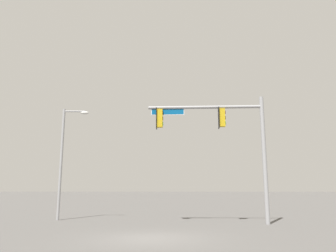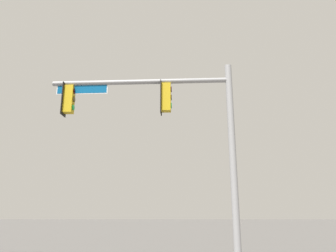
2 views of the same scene
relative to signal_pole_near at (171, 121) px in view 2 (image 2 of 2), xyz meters
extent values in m
cylinder|color=gray|center=(-2.22, -0.02, -1.52)|extent=(0.26, 0.26, 7.47)
cylinder|color=gray|center=(1.22, 0.01, 1.62)|extent=(6.87, 0.23, 0.19)
cube|color=black|center=(0.38, 0.00, 0.95)|extent=(0.03, 0.52, 1.30)
cube|color=#B79314|center=(0.19, 0.00, 0.95)|extent=(0.36, 0.32, 1.10)
cylinder|color=#B79314|center=(0.19, 0.00, 1.56)|extent=(0.04, 0.04, 0.12)
cylinder|color=#340503|center=(-0.01, 0.00, 1.28)|extent=(0.03, 0.22, 0.22)
cylinder|color=#392D05|center=(-0.01, 0.00, 0.95)|extent=(0.03, 0.22, 0.22)
cylinder|color=green|center=(-0.01, 0.00, 0.62)|extent=(0.03, 0.22, 0.22)
cube|color=black|center=(4.15, 0.03, 0.95)|extent=(0.03, 0.52, 1.30)
cube|color=#B79314|center=(3.96, 0.03, 0.95)|extent=(0.36, 0.32, 1.10)
cylinder|color=#B79314|center=(3.96, 0.03, 1.56)|extent=(0.04, 0.04, 0.12)
cylinder|color=#340503|center=(3.76, 0.03, 1.28)|extent=(0.03, 0.22, 0.22)
cylinder|color=#392D05|center=(3.76, 0.03, 0.95)|extent=(0.03, 0.22, 0.22)
cylinder|color=green|center=(3.76, 0.03, 0.62)|extent=(0.03, 0.22, 0.22)
cube|color=#0A4C7F|center=(3.47, 0.02, 1.36)|extent=(1.95, 0.05, 0.33)
cube|color=white|center=(3.47, 0.02, 1.36)|extent=(2.01, 0.04, 0.39)
camera|label=1|loc=(2.38, 19.48, -3.26)|focal=35.00mm
camera|label=2|loc=(-0.61, 11.72, -3.42)|focal=35.00mm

